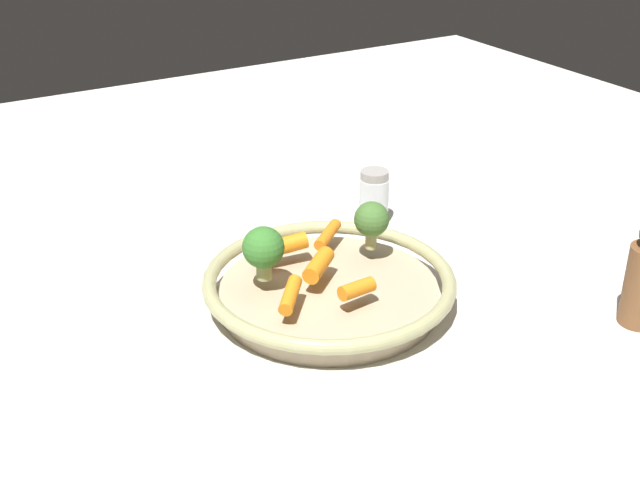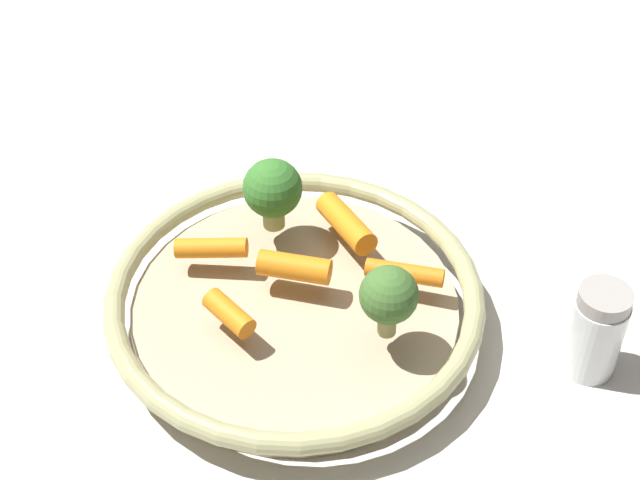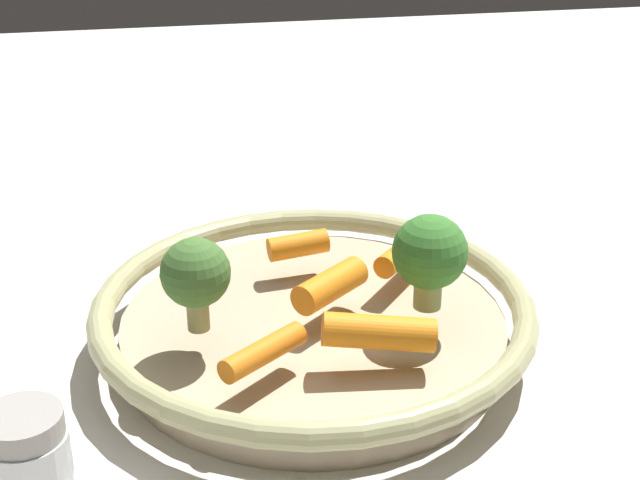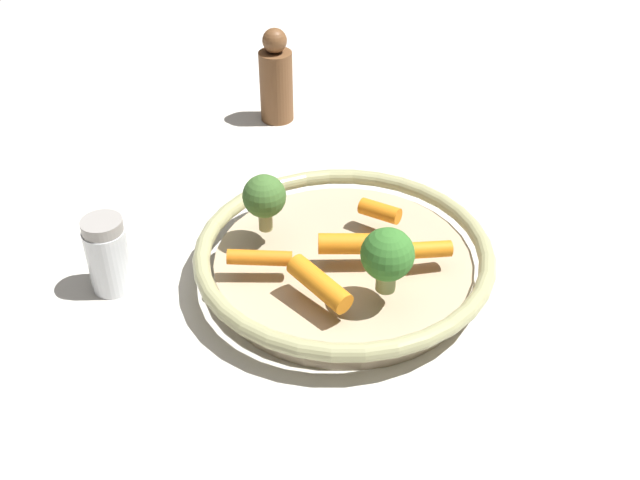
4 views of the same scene
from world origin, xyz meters
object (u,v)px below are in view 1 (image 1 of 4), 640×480
(baby_carrot_near_rim, at_px, (319,265))
(salt_shaker, at_px, (374,198))
(baby_carrot_back, at_px, (290,295))
(broccoli_floret_edge, at_px, (372,220))
(baby_carrot_right, at_px, (280,247))
(broccoli_floret_large, at_px, (263,249))
(serving_bowl, at_px, (329,288))
(baby_carrot_center, at_px, (328,235))
(baby_carrot_left, at_px, (353,290))

(baby_carrot_near_rim, bearing_deg, salt_shaker, 129.91)
(baby_carrot_back, xyz_separation_m, broccoli_floret_edge, (-0.06, 0.15, 0.03))
(baby_carrot_right, distance_m, broccoli_floret_large, 0.07)
(serving_bowl, distance_m, baby_carrot_center, 0.09)
(salt_shaker, bearing_deg, serving_bowl, -47.08)
(serving_bowl, height_order, baby_carrot_center, baby_carrot_center)
(broccoli_floret_large, bearing_deg, baby_carrot_back, 0.83)
(baby_carrot_left, relative_size, broccoli_floret_large, 0.67)
(baby_carrot_left, height_order, broccoli_floret_edge, broccoli_floret_edge)
(serving_bowl, relative_size, baby_carrot_left, 6.91)
(baby_carrot_left, relative_size, baby_carrot_back, 0.75)
(salt_shaker, bearing_deg, broccoli_floret_large, -61.79)
(broccoli_floret_large, bearing_deg, baby_carrot_left, 36.55)
(broccoli_floret_large, height_order, salt_shaker, broccoli_floret_large)
(baby_carrot_back, bearing_deg, baby_carrot_right, 157.80)
(baby_carrot_left, bearing_deg, baby_carrot_back, -112.74)
(baby_carrot_right, bearing_deg, baby_carrot_back, -22.20)
(baby_carrot_left, height_order, broccoli_floret_large, broccoli_floret_large)
(baby_carrot_back, bearing_deg, baby_carrot_left, 67.26)
(baby_carrot_near_rim, bearing_deg, baby_carrot_left, 4.50)
(serving_bowl, distance_m, baby_carrot_left, 0.07)
(baby_carrot_left, bearing_deg, baby_carrot_near_rim, -175.50)
(broccoli_floret_large, bearing_deg, broccoli_floret_edge, 90.08)
(broccoli_floret_large, distance_m, broccoli_floret_edge, 0.15)
(baby_carrot_left, bearing_deg, baby_carrot_right, -170.33)
(baby_carrot_near_rim, xyz_separation_m, baby_carrot_right, (-0.06, -0.02, 0.00))
(baby_carrot_right, height_order, broccoli_floret_edge, broccoli_floret_edge)
(baby_carrot_near_rim, distance_m, salt_shaker, 0.24)
(baby_carrot_back, distance_m, salt_shaker, 0.31)
(baby_carrot_near_rim, relative_size, salt_shaker, 0.71)
(baby_carrot_center, bearing_deg, baby_carrot_back, -46.39)
(broccoli_floret_large, height_order, broccoli_floret_edge, broccoli_floret_large)
(broccoli_floret_large, bearing_deg, baby_carrot_right, 134.50)
(broccoli_floret_edge, bearing_deg, baby_carrot_near_rim, -76.19)
(baby_carrot_left, xyz_separation_m, baby_carrot_right, (-0.13, -0.02, 0.00))
(baby_carrot_back, distance_m, broccoli_floret_edge, 0.17)
(baby_carrot_near_rim, xyz_separation_m, baby_carrot_back, (0.04, -0.06, -0.00))
(baby_carrot_left, distance_m, baby_carrot_center, 0.15)
(baby_carrot_near_rim, distance_m, broccoli_floret_edge, 0.10)
(baby_carrot_right, height_order, broccoli_floret_large, broccoli_floret_large)
(baby_carrot_center, height_order, broccoli_floret_large, broccoli_floret_large)
(baby_carrot_center, distance_m, salt_shaker, 0.15)
(baby_carrot_left, height_order, baby_carrot_right, baby_carrot_right)
(baby_carrot_back, xyz_separation_m, broccoli_floret_large, (-0.06, -0.00, 0.03))
(serving_bowl, relative_size, baby_carrot_back, 5.16)
(baby_carrot_near_rim, height_order, broccoli_floret_edge, broccoli_floret_edge)
(baby_carrot_right, distance_m, broccoli_floret_edge, 0.12)
(salt_shaker, bearing_deg, baby_carrot_near_rim, -50.09)
(baby_carrot_center, height_order, baby_carrot_right, baby_carrot_right)
(baby_carrot_near_rim, distance_m, baby_carrot_right, 0.07)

